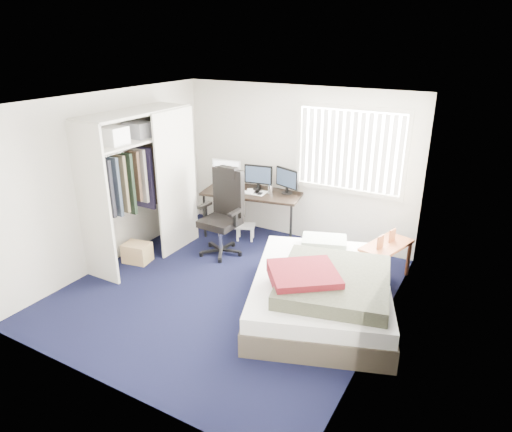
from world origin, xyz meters
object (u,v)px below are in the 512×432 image
object	(u,v)px
office_chair	(223,221)
bed	(322,290)
nightstand	(386,248)
desk	(253,190)

from	to	relation	value
office_chair	bed	size ratio (longest dim) A/B	0.52
office_chair	nightstand	bearing A→B (deg)	7.58
desk	nightstand	size ratio (longest dim) A/B	1.94
desk	office_chair	xyz separation A→B (m)	(-0.09, -0.78, -0.30)
desk	office_chair	size ratio (longest dim) A/B	1.27
desk	bed	distance (m)	2.52
office_chair	nightstand	xyz separation A→B (m)	(2.45, 0.33, -0.03)
office_chair	bed	bearing A→B (deg)	-22.60
nightstand	bed	distance (m)	1.25
bed	office_chair	bearing A→B (deg)	157.40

